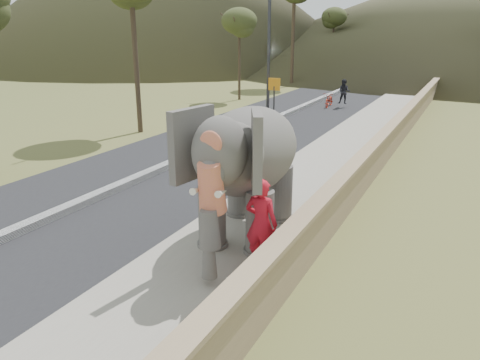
# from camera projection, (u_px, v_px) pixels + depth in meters

# --- Properties ---
(road) EXTENTS (7.00, 120.00, 0.03)m
(road) POSITION_uv_depth(u_px,v_px,m) (187.00, 159.00, 17.58)
(road) COLOR black
(road) RESTS_ON ground
(median) EXTENTS (0.35, 120.00, 0.22)m
(median) POSITION_uv_depth(u_px,v_px,m) (187.00, 157.00, 17.55)
(median) COLOR black
(median) RESTS_ON ground
(walkway) EXTENTS (3.00, 120.00, 0.15)m
(walkway) POSITION_uv_depth(u_px,v_px,m) (315.00, 176.00, 15.44)
(walkway) COLOR #9E9687
(walkway) RESTS_ON ground
(parapet) EXTENTS (0.30, 120.00, 1.10)m
(parapet) POSITION_uv_depth(u_px,v_px,m) (367.00, 168.00, 14.59)
(parapet) COLOR tan
(parapet) RESTS_ON ground
(lamppost) EXTENTS (1.76, 0.36, 8.00)m
(lamppost) POSITION_uv_depth(u_px,v_px,m) (275.00, 25.00, 22.38)
(lamppost) COLOR #292A2E
(lamppost) RESTS_ON ground
(signboard) EXTENTS (0.60, 0.08, 2.40)m
(signboard) POSITION_uv_depth(u_px,v_px,m) (274.00, 94.00, 22.97)
(signboard) COLOR #2D2D33
(signboard) RESTS_ON ground
(elephant_and_man) EXTENTS (2.78, 4.56, 3.10)m
(elephant_and_man) POSITION_uv_depth(u_px,v_px,m) (249.00, 169.00, 10.56)
(elephant_and_man) COLOR #64605B
(elephant_and_man) RESTS_ON ground
(motorcyclist) EXTENTS (1.64, 1.73, 1.75)m
(motorcyclist) POSITION_uv_depth(u_px,v_px,m) (335.00, 97.00, 28.87)
(motorcyclist) COLOR maroon
(motorcyclist) RESTS_ON ground
(trees) EXTENTS (47.04, 43.71, 9.90)m
(trees) POSITION_uv_depth(u_px,v_px,m) (454.00, 39.00, 29.65)
(trees) COLOR #473828
(trees) RESTS_ON ground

